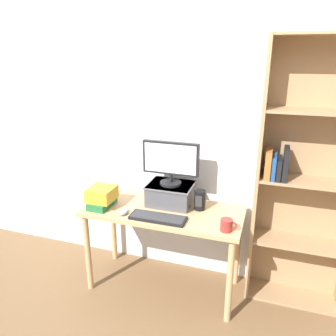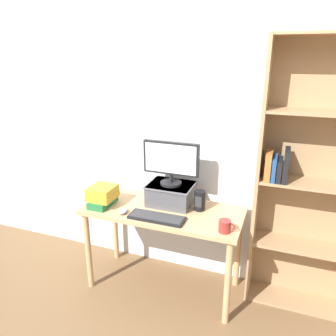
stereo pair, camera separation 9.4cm
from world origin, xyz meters
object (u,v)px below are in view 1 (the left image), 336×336
at_px(bookshelf_unit, 305,180).
at_px(computer_monitor, 171,161).
at_px(computer_mouse, 124,212).
at_px(desk, 163,220).
at_px(keyboard, 158,218).
at_px(book_stack, 102,197).
at_px(riser_box, 171,193).
at_px(coffee_mug, 227,225).
at_px(desk_speaker, 200,200).

xyz_separation_m(bookshelf_unit, computer_monitor, (-1.03, -0.11, 0.08)).
bearing_deg(computer_mouse, desk, 34.30).
height_order(keyboard, computer_mouse, computer_mouse).
distance_m(computer_mouse, book_stack, 0.25).
xyz_separation_m(keyboard, book_stack, (-0.52, 0.08, 0.07)).
bearing_deg(riser_box, coffee_mug, -30.51).
height_order(desk, computer_mouse, computer_mouse).
xyz_separation_m(bookshelf_unit, book_stack, (-1.56, -0.33, -0.22)).
xyz_separation_m(coffee_mug, desk_speaker, (-0.26, 0.28, 0.04)).
bearing_deg(book_stack, desk, 11.72).
xyz_separation_m(computer_monitor, book_stack, (-0.53, -0.22, -0.29)).
height_order(computer_mouse, coffee_mug, coffee_mug).
distance_m(bookshelf_unit, computer_monitor, 1.04).
bearing_deg(keyboard, book_stack, 171.63).
bearing_deg(desk, riser_box, 77.98).
bearing_deg(bookshelf_unit, computer_monitor, -173.80).
distance_m(desk, computer_monitor, 0.49).
relative_size(keyboard, desk_speaker, 2.66).
bearing_deg(computer_monitor, desk, -102.16).
bearing_deg(desk, computer_mouse, -145.70).
bearing_deg(bookshelf_unit, book_stack, -167.96).
xyz_separation_m(desk, computer_mouse, (-0.27, -0.18, 0.12)).
bearing_deg(desk_speaker, coffee_mug, -46.56).
xyz_separation_m(desk, bookshelf_unit, (1.06, 0.23, 0.40)).
height_order(bookshelf_unit, desk_speaker, bookshelf_unit).
xyz_separation_m(riser_box, desk_speaker, (0.26, -0.03, -0.01)).
bearing_deg(coffee_mug, bookshelf_unit, 39.09).
distance_m(bookshelf_unit, keyboard, 1.15).
relative_size(keyboard, coffee_mug, 3.72).
xyz_separation_m(riser_box, computer_monitor, (0.00, -0.00, 0.28)).
xyz_separation_m(bookshelf_unit, coffee_mug, (-0.51, -0.42, -0.26)).
bearing_deg(keyboard, desk_speaker, 45.37).
bearing_deg(bookshelf_unit, desk, -167.81).
relative_size(bookshelf_unit, coffee_mug, 17.79).
height_order(coffee_mug, desk_speaker, desk_speaker).
height_order(desk, riser_box, riser_box).
distance_m(desk, computer_mouse, 0.34).
bearing_deg(book_stack, computer_monitor, 22.69).
xyz_separation_m(book_stack, coffee_mug, (1.04, -0.08, -0.04)).
relative_size(riser_box, computer_mouse, 3.66).
bearing_deg(book_stack, desk_speaker, 13.73).
distance_m(computer_mouse, desk_speaker, 0.62).
xyz_separation_m(bookshelf_unit, keyboard, (-1.04, -0.41, -0.29)).
relative_size(riser_box, coffee_mug, 3.25).
xyz_separation_m(computer_monitor, keyboard, (-0.01, -0.30, -0.36)).
relative_size(riser_box, desk_speaker, 2.32).
xyz_separation_m(keyboard, computer_mouse, (-0.29, -0.00, 0.01)).
bearing_deg(book_stack, coffee_mug, -4.60).
bearing_deg(keyboard, coffee_mug, -0.84).
distance_m(riser_box, desk_speaker, 0.26).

